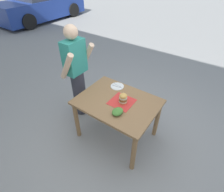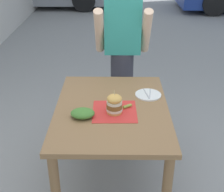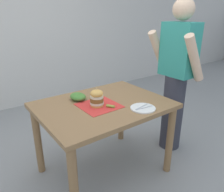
# 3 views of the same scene
# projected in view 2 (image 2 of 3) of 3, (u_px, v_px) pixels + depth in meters

# --- Properties ---
(ground_plane) EXTENTS (80.00, 80.00, 0.00)m
(ground_plane) POSITION_uv_depth(u_px,v_px,m) (112.00, 180.00, 2.82)
(ground_plane) COLOR gray
(patio_table) EXTENTS (0.89, 1.18, 0.76)m
(patio_table) POSITION_uv_depth(u_px,v_px,m) (112.00, 120.00, 2.52)
(patio_table) COLOR olive
(patio_table) RESTS_ON ground
(serving_paper) EXTENTS (0.34, 0.34, 0.00)m
(serving_paper) POSITION_uv_depth(u_px,v_px,m) (115.00, 111.00, 2.41)
(serving_paper) COLOR red
(serving_paper) RESTS_ON patio_table
(sandwich) EXTENTS (0.12, 0.12, 0.19)m
(sandwich) POSITION_uv_depth(u_px,v_px,m) (114.00, 104.00, 2.35)
(sandwich) COLOR gold
(sandwich) RESTS_ON serving_paper
(pickle_spear) EXTENTS (0.08, 0.06, 0.02)m
(pickle_spear) POSITION_uv_depth(u_px,v_px,m) (127.00, 106.00, 2.45)
(pickle_spear) COLOR #8EA83D
(pickle_spear) RESTS_ON serving_paper
(side_plate_with_forks) EXTENTS (0.22, 0.22, 0.02)m
(side_plate_with_forks) POSITION_uv_depth(u_px,v_px,m) (148.00, 95.00, 2.64)
(side_plate_with_forks) COLOR white
(side_plate_with_forks) RESTS_ON patio_table
(side_salad) EXTENTS (0.18, 0.14, 0.07)m
(side_salad) POSITION_uv_depth(u_px,v_px,m) (83.00, 113.00, 2.32)
(side_salad) COLOR #477F33
(side_salad) RESTS_ON patio_table
(diner_across_table) EXTENTS (0.55, 0.35, 1.69)m
(diner_across_table) POSITION_uv_depth(u_px,v_px,m) (122.00, 53.00, 3.21)
(diner_across_table) COLOR #33333D
(diner_across_table) RESTS_ON ground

